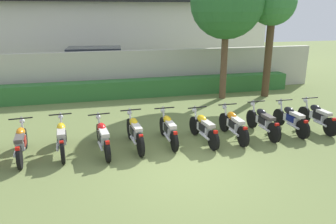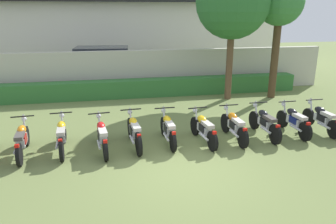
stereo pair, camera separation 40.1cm
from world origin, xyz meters
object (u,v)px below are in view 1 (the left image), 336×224
motorcycle_in_row_4 (135,132)px  motorcycle_in_row_6 (204,128)px  tree_near_inspector (227,2)px  motorcycle_in_row_10 (317,116)px  motorcycle_in_row_1 (21,142)px  tree_far_side (273,5)px  parked_car (98,66)px  motorcycle_in_row_9 (291,119)px  motorcycle_in_row_3 (103,137)px  motorcycle_in_row_8 (263,121)px  motorcycle_in_row_7 (233,124)px  motorcycle_in_row_2 (62,137)px  motorcycle_in_row_5 (168,129)px

motorcycle_in_row_4 → motorcycle_in_row_6: (1.99, -0.10, -0.02)m
tree_near_inspector → motorcycle_in_row_10: tree_near_inspector is taller
motorcycle_in_row_1 → motorcycle_in_row_4: (2.95, -0.02, 0.02)m
tree_near_inspector → tree_far_side: (2.00, -0.14, -0.08)m
parked_car → motorcycle_in_row_9: (5.54, -8.84, -0.50)m
tree_far_side → motorcycle_in_row_10: 5.57m
motorcycle_in_row_6 → motorcycle_in_row_1: bearing=82.6°
motorcycle_in_row_3 → motorcycle_in_row_6: 2.87m
motorcycle_in_row_3 → motorcycle_in_row_6: motorcycle_in_row_6 is taller
motorcycle_in_row_8 → motorcycle_in_row_9: size_ratio=1.06×
tree_far_side → motorcycle_in_row_7: tree_far_side is taller
motorcycle_in_row_2 → parked_car: bearing=-12.2°
parked_car → motorcycle_in_row_3: size_ratio=2.46×
motorcycle_in_row_2 → motorcycle_in_row_3: size_ratio=1.01×
tree_near_inspector → motorcycle_in_row_1: size_ratio=2.93×
motorcycle_in_row_7 → motorcycle_in_row_10: size_ratio=1.02×
tree_far_side → motorcycle_in_row_9: size_ratio=2.80×
motorcycle_in_row_9 → motorcycle_in_row_10: motorcycle_in_row_10 is taller
motorcycle_in_row_1 → motorcycle_in_row_6: same height
motorcycle_in_row_1 → motorcycle_in_row_10: 8.85m
tree_near_inspector → motorcycle_in_row_2: size_ratio=2.90×
tree_far_side → motorcycle_in_row_4: 8.56m
motorcycle_in_row_7 → tree_far_side: bearing=-40.2°
parked_car → motorcycle_in_row_9: size_ratio=2.60×
tree_far_side → motorcycle_in_row_7: size_ratio=2.66×
tree_far_side → motorcycle_in_row_6: size_ratio=2.73×
motorcycle_in_row_7 → motorcycle_in_row_8: bearing=-86.4°
motorcycle_in_row_1 → motorcycle_in_row_6: size_ratio=1.03×
motorcycle_in_row_6 → motorcycle_in_row_8: size_ratio=0.97×
tree_far_side → motorcycle_in_row_1: size_ratio=2.65×
parked_car → motorcycle_in_row_7: bearing=-63.4°
parked_car → motorcycle_in_row_1: parked_car is taller
motorcycle_in_row_9 → tree_near_inspector: bearing=3.5°
motorcycle_in_row_6 → motorcycle_in_row_9: size_ratio=1.02×
tree_near_inspector → motorcycle_in_row_8: size_ratio=2.91×
motorcycle_in_row_10 → motorcycle_in_row_3: bearing=90.1°
tree_far_side → motorcycle_in_row_3: bearing=-149.2°
tree_near_inspector → motorcycle_in_row_3: bearing=-139.9°
motorcycle_in_row_5 → motorcycle_in_row_8: motorcycle_in_row_8 is taller
motorcycle_in_row_5 → tree_near_inspector: bearing=-40.0°
motorcycle_in_row_3 → motorcycle_in_row_9: (5.82, 0.12, 0.00)m
motorcycle_in_row_2 → motorcycle_in_row_8: bearing=-94.1°
tree_near_inspector → motorcycle_in_row_4: bearing=-135.4°
motorcycle_in_row_2 → motorcycle_in_row_5: bearing=-93.4°
motorcycle_in_row_4 → motorcycle_in_row_6: 1.99m
motorcycle_in_row_9 → motorcycle_in_row_7: bearing=90.8°
parked_car → tree_near_inspector: 7.42m
motorcycle_in_row_1 → motorcycle_in_row_7: motorcycle_in_row_7 is taller
motorcycle_in_row_2 → motorcycle_in_row_4: bearing=-95.6°
tree_near_inspector → motorcycle_in_row_7: size_ratio=2.94×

